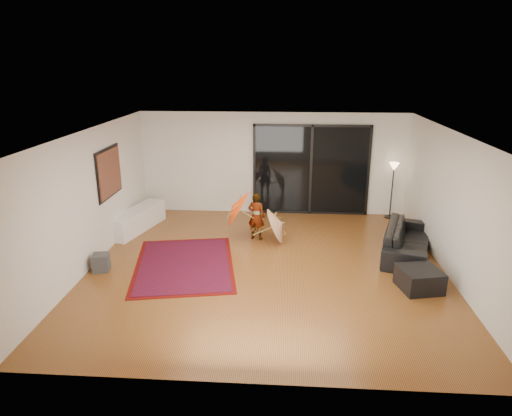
# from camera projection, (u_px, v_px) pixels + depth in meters

# --- Properties ---
(floor) EXTENTS (7.00, 7.00, 0.00)m
(floor) POSITION_uv_depth(u_px,v_px,m) (267.00, 267.00, 9.17)
(floor) COLOR brown
(floor) RESTS_ON ground
(ceiling) EXTENTS (7.00, 7.00, 0.00)m
(ceiling) POSITION_uv_depth(u_px,v_px,m) (268.00, 133.00, 8.34)
(ceiling) COLOR white
(ceiling) RESTS_ON wall_back
(wall_back) EXTENTS (7.00, 0.00, 7.00)m
(wall_back) POSITION_uv_depth(u_px,v_px,m) (273.00, 164.00, 12.08)
(wall_back) COLOR silver
(wall_back) RESTS_ON floor
(wall_front) EXTENTS (7.00, 0.00, 7.00)m
(wall_front) POSITION_uv_depth(u_px,v_px,m) (254.00, 290.00, 5.44)
(wall_front) COLOR silver
(wall_front) RESTS_ON floor
(wall_left) EXTENTS (0.00, 7.00, 7.00)m
(wall_left) POSITION_uv_depth(u_px,v_px,m) (90.00, 199.00, 8.99)
(wall_left) COLOR silver
(wall_left) RESTS_ON floor
(wall_right) EXTENTS (0.00, 7.00, 7.00)m
(wall_right) POSITION_uv_depth(u_px,v_px,m) (454.00, 207.00, 8.53)
(wall_right) COLOR silver
(wall_right) RESTS_ON floor
(sliding_door) EXTENTS (3.06, 0.07, 2.40)m
(sliding_door) POSITION_uv_depth(u_px,v_px,m) (311.00, 170.00, 12.03)
(sliding_door) COLOR black
(sliding_door) RESTS_ON wall_back
(painting) EXTENTS (0.04, 1.28, 1.08)m
(painting) POSITION_uv_depth(u_px,v_px,m) (109.00, 173.00, 9.84)
(painting) COLOR black
(painting) RESTS_ON wall_left
(media_console) EXTENTS (0.93, 1.93, 0.52)m
(media_console) POSITION_uv_depth(u_px,v_px,m) (137.00, 220.00, 11.12)
(media_console) COLOR white
(media_console) RESTS_ON floor
(speaker) EXTENTS (0.36, 0.36, 0.35)m
(speaker) POSITION_uv_depth(u_px,v_px,m) (101.00, 262.00, 8.96)
(speaker) COLOR #424244
(speaker) RESTS_ON floor
(persian_rug) EXTENTS (2.41, 3.03, 0.02)m
(persian_rug) POSITION_uv_depth(u_px,v_px,m) (184.00, 264.00, 9.26)
(persian_rug) COLOR #580A07
(persian_rug) RESTS_ON floor
(sofa) EXTENTS (1.47, 2.34, 0.64)m
(sofa) POSITION_uv_depth(u_px,v_px,m) (407.00, 240.00, 9.68)
(sofa) COLOR black
(sofa) RESTS_ON floor
(ottoman) EXTENTS (0.82, 0.82, 0.39)m
(ottoman) POSITION_uv_depth(u_px,v_px,m) (419.00, 279.00, 8.23)
(ottoman) COLOR black
(ottoman) RESTS_ON floor
(floor_lamp) EXTENTS (0.25, 0.25, 1.47)m
(floor_lamp) POSITION_uv_depth(u_px,v_px,m) (393.00, 175.00, 11.70)
(floor_lamp) COLOR black
(floor_lamp) RESTS_ON floor
(child) EXTENTS (0.47, 0.38, 1.11)m
(child) POSITION_uv_depth(u_px,v_px,m) (256.00, 216.00, 10.45)
(child) COLOR #999999
(child) RESTS_ON floor
(parasol_orange) EXTENTS (0.63, 0.93, 0.92)m
(parasol_orange) POSITION_uv_depth(u_px,v_px,m) (232.00, 209.00, 10.38)
(parasol_orange) COLOR #FF490D
(parasol_orange) RESTS_ON child
(parasol_white) EXTENTS (0.52, 0.84, 0.92)m
(parasol_white) POSITION_uv_depth(u_px,v_px,m) (282.00, 221.00, 10.28)
(parasol_white) COLOR silver
(parasol_white) RESTS_ON floor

